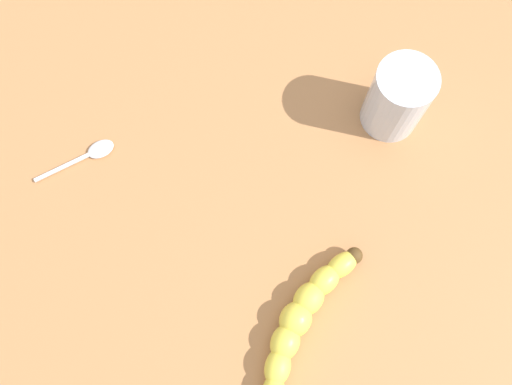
# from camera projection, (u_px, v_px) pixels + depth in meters

# --- Properties ---
(wooden_tabletop) EXTENTS (1.20, 1.20, 0.03)m
(wooden_tabletop) POSITION_uv_depth(u_px,v_px,m) (264.00, 157.00, 0.75)
(wooden_tabletop) COLOR #AE7445
(wooden_tabletop) RESTS_ON ground
(banana) EXTENTS (0.23, 0.06, 0.04)m
(banana) POSITION_uv_depth(u_px,v_px,m) (301.00, 323.00, 0.65)
(banana) COLOR yellow
(banana) RESTS_ON wooden_tabletop
(smoothie_glass) EXTENTS (0.08, 0.08, 0.11)m
(smoothie_glass) POSITION_uv_depth(u_px,v_px,m) (397.00, 99.00, 0.70)
(smoothie_glass) COLOR silver
(smoothie_glass) RESTS_ON wooden_tabletop
(teaspoon) EXTENTS (0.10, 0.07, 0.01)m
(teaspoon) POSITION_uv_depth(u_px,v_px,m) (96.00, 151.00, 0.73)
(teaspoon) COLOR silver
(teaspoon) RESTS_ON wooden_tabletop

